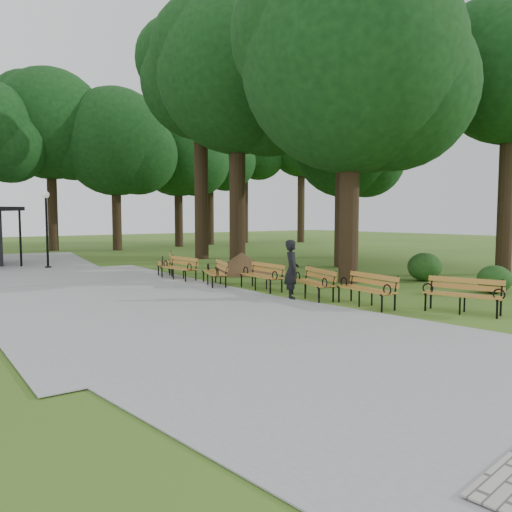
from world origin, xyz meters
TOP-DOWN VIEW (x-y plane):
  - ground at (0.00, 0.00)m, footprint 100.00×100.00m
  - path at (-4.00, 3.00)m, footprint 12.00×38.00m
  - person at (-0.06, -1.00)m, footprint 0.68×0.74m
  - lamp_post at (-3.26, 11.93)m, footprint 0.32×0.32m
  - dirt_mound at (2.57, 5.10)m, footprint 2.32×2.32m
  - bench_0 at (1.90, -5.04)m, footprint 1.16×2.00m
  - bench_1 at (0.77, -2.98)m, footprint 0.87×1.97m
  - bench_2 at (0.56, -1.18)m, footprint 1.13×2.00m
  - bench_3 at (0.40, 1.01)m, footprint 0.75×1.93m
  - bench_4 at (-0.29, 2.72)m, footprint 1.29×2.00m
  - bench_5 at (-0.54, 4.78)m, footprint 0.75×1.93m
  - bench_6 at (-0.07, 6.87)m, footprint 1.42×1.99m
  - lawn_tree_0 at (3.94, 0.51)m, footprint 7.67×7.67m
  - lawn_tree_1 at (7.78, 4.46)m, footprint 6.55×6.55m
  - lawn_tree_2 at (5.05, 8.90)m, footprint 7.78×7.78m
  - lawn_tree_3 at (10.82, -1.61)m, footprint 5.51×5.51m
  - lawn_tree_4 at (4.99, 12.24)m, footprint 6.41×6.41m
  - lawn_tree_5 at (11.98, 8.06)m, footprint 5.86×5.86m
  - tree_backdrop at (6.46, 23.13)m, footprint 37.00×9.91m
  - shrub_0 at (6.50, -0.88)m, footprint 1.22×1.22m
  - shrub_2 at (5.65, -3.91)m, footprint 1.01×1.01m

SIDE VIEW (x-z plane):
  - ground at x=0.00m, z-range 0.00..0.00m
  - shrub_0 at x=6.50m, z-range -0.52..0.52m
  - shrub_2 at x=5.65m, z-range -0.43..0.43m
  - path at x=-4.00m, z-range 0.00..0.06m
  - dirt_mound at x=2.57m, z-range 0.00..0.88m
  - bench_0 at x=1.90m, z-range 0.00..0.88m
  - bench_1 at x=0.77m, z-range 0.00..0.88m
  - bench_2 at x=0.56m, z-range 0.00..0.88m
  - bench_3 at x=0.40m, z-range 0.00..0.88m
  - bench_4 at x=-0.29m, z-range 0.00..0.88m
  - bench_5 at x=-0.54m, z-range 0.00..0.88m
  - bench_6 at x=-0.07m, z-range 0.00..0.88m
  - person at x=-0.06m, z-range 0.00..1.70m
  - lamp_post at x=-3.26m, z-range 0.73..4.21m
  - lawn_tree_5 at x=11.98m, z-range 1.67..10.95m
  - lawn_tree_1 at x=7.78m, z-range 2.17..13.13m
  - lawn_tree_0 at x=3.94m, z-range 1.90..13.44m
  - lawn_tree_3 at x=10.82m, z-range 2.54..13.25m
  - tree_backdrop at x=6.46m, z-range 0.00..16.42m
  - lawn_tree_2 at x=5.05m, z-range 2.65..15.84m
  - lawn_tree_4 at x=4.99m, z-range 3.15..16.07m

